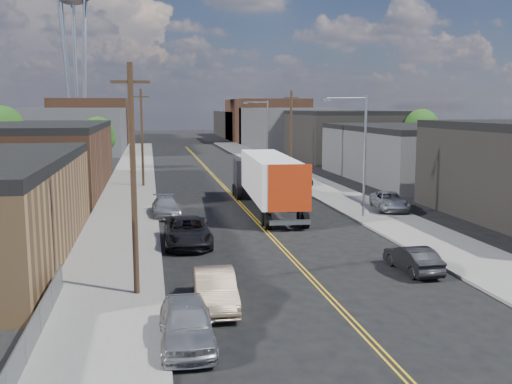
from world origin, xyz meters
name	(u,v)px	position (x,y,z in m)	size (l,w,h in m)	color
ground	(208,170)	(0.00, 60.00, 0.00)	(260.00, 260.00, 0.00)	black
centerline	(222,185)	(0.00, 45.00, 0.01)	(0.32, 120.00, 0.01)	gold
sidewalk_left	(131,186)	(-9.50, 45.00, 0.07)	(5.00, 140.00, 0.15)	slate
sidewalk_right	(309,182)	(9.50, 45.00, 0.07)	(5.00, 140.00, 0.15)	slate
warehouse_brown	(40,157)	(-18.00, 44.00, 3.30)	(12.00, 26.00, 6.60)	#513120
industrial_right_b	(413,152)	(22.00, 46.00, 3.05)	(14.00, 24.00, 6.10)	#393A3C
industrial_right_c	(339,135)	(22.00, 72.00, 3.80)	(14.00, 22.00, 7.60)	black
skyline_left_a	(80,130)	(-20.00, 95.00, 4.00)	(16.00, 30.00, 8.00)	#393A3C
skyline_right_a	(291,128)	(20.00, 95.00, 4.00)	(16.00, 30.00, 8.00)	#393A3C
skyline_left_b	(93,121)	(-20.00, 120.00, 5.00)	(16.00, 26.00, 10.00)	#513120
skyline_right_b	(266,120)	(20.00, 120.00, 5.00)	(16.00, 26.00, 10.00)	#513120
skyline_left_c	(100,125)	(-20.00, 140.00, 3.50)	(16.00, 40.00, 7.00)	black
skyline_right_c	(251,124)	(20.00, 140.00, 3.50)	(16.00, 40.00, 7.00)	black
streetlight_near	(360,146)	(7.60, 25.00, 5.33)	(3.39, 0.25, 9.00)	gray
streetlight_far	(265,129)	(7.60, 60.00, 5.33)	(3.39, 0.25, 9.00)	gray
utility_pole_left_near	(133,179)	(-8.20, 10.00, 5.14)	(1.60, 0.26, 10.00)	black
utility_pole_left_far	(142,137)	(-8.20, 45.00, 5.14)	(1.60, 0.26, 10.00)	black
utility_pole_right	(291,134)	(8.20, 48.00, 5.14)	(1.60, 0.26, 10.00)	black
chainlink_fence	(25,349)	(-11.50, 3.50, 0.66)	(0.05, 16.00, 1.22)	slate
tree_left_mid	(2,131)	(-23.94, 55.00, 5.48)	(5.10, 5.04, 8.37)	black
tree_left_far	(98,135)	(-13.94, 62.00, 4.57)	(4.35, 4.20, 6.97)	black
tree_right_far	(422,129)	(30.06, 60.00, 5.18)	(4.85, 4.76, 7.91)	black
semi_truck	(264,178)	(1.50, 29.92, 2.55)	(3.67, 17.20, 4.48)	silver
car_left_a	(187,324)	(-6.40, 4.38, 0.79)	(1.88, 4.66, 1.59)	#959799
car_left_b	(215,289)	(-5.00, 8.00, 0.76)	(1.61, 4.62, 1.52)	#9A7F65
car_left_c	(188,232)	(-5.39, 18.97, 0.82)	(2.73, 5.91, 1.64)	black
car_left_d	(166,207)	(-6.40, 28.44, 0.70)	(1.97, 4.85, 1.41)	#A2A4A7
car_right_oncoming	(413,259)	(5.28, 11.25, 0.67)	(1.41, 4.05, 1.34)	black
car_right_lot_a	(390,201)	(11.00, 27.04, 0.85)	(2.33, 5.05, 1.40)	#9C9EA0
car_right_lot_c	(302,178)	(8.20, 42.90, 0.85)	(1.65, 4.10, 1.40)	black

